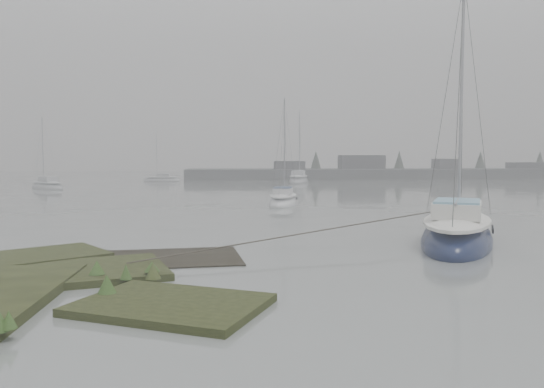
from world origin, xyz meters
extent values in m
plane|color=slate|center=(0.00, 30.00, 0.00)|extent=(160.00, 160.00, 0.00)
cube|color=#4C4F51|center=(26.00, 62.00, 0.60)|extent=(60.00, 8.00, 1.60)
cube|color=#424247|center=(10.00, 61.00, 1.40)|extent=(4.00, 3.00, 2.20)
cube|color=#424247|center=(20.00, 61.00, 1.80)|extent=(6.00, 3.00, 3.00)
cube|color=#424247|center=(32.00, 61.00, 1.55)|extent=(3.00, 3.00, 2.50)
cube|color=#424247|center=(44.00, 61.00, 1.30)|extent=(5.00, 3.00, 2.00)
cone|color=#384238|center=(14.00, 63.00, 2.20)|extent=(2.00, 2.00, 3.50)
cone|color=#384238|center=(26.00, 63.00, 2.20)|extent=(2.00, 2.00, 3.50)
cone|color=#384238|center=(38.00, 63.00, 2.20)|extent=(2.00, 2.00, 3.50)
cone|color=#384238|center=(47.00, 63.00, 2.20)|extent=(2.00, 2.00, 3.50)
ellipsoid|color=#121937|center=(9.36, 6.47, 0.12)|extent=(5.16, 7.27, 1.70)
ellipsoid|color=silver|center=(9.36, 6.47, 0.80)|extent=(4.35, 6.26, 0.48)
cube|color=silver|center=(9.23, 6.21, 1.22)|extent=(2.40, 2.81, 0.50)
cube|color=#74A4BC|center=(9.23, 6.21, 1.50)|extent=(2.23, 2.59, 0.08)
cylinder|color=#939399|center=(9.76, 7.28, 5.14)|extent=(0.11, 0.11, 7.98)
cylinder|color=#939399|center=(9.14, 6.03, 1.50)|extent=(1.32, 2.54, 0.09)
ellipsoid|color=white|center=(5.07, 21.99, 0.09)|extent=(2.72, 5.37, 1.25)
ellipsoid|color=silver|center=(5.07, 21.99, 0.59)|extent=(2.25, 4.65, 0.35)
cube|color=silver|center=(5.02, 21.77, 0.89)|extent=(1.44, 1.95, 0.37)
cube|color=navy|center=(5.02, 21.77, 1.10)|extent=(1.34, 1.79, 0.06)
cylinder|color=#939399|center=(5.20, 22.63, 3.77)|extent=(0.08, 0.08, 5.86)
cylinder|color=#939399|center=(4.99, 21.63, 1.10)|extent=(0.49, 2.02, 0.07)
ellipsoid|color=#ADB3B6|center=(-15.39, 40.77, 0.09)|extent=(4.87, 4.98, 1.27)
ellipsoid|color=silver|center=(-15.39, 40.77, 0.60)|extent=(4.16, 4.26, 0.36)
cube|color=silver|center=(-15.23, 40.61, 0.91)|extent=(2.06, 2.08, 0.37)
cube|color=#B2B4BC|center=(-15.23, 40.61, 1.12)|extent=(1.90, 1.92, 0.06)
cylinder|color=#939399|center=(-15.85, 41.26, 3.86)|extent=(0.08, 0.08, 5.99)
cylinder|color=#939399|center=(-15.13, 40.50, 1.12)|extent=(1.50, 1.56, 0.07)
ellipsoid|color=silver|center=(9.98, 51.29, 0.11)|extent=(3.71, 6.92, 1.60)
ellipsoid|color=white|center=(9.98, 51.29, 0.75)|extent=(3.08, 5.99, 0.45)
cube|color=white|center=(9.91, 51.01, 1.15)|extent=(1.92, 2.54, 0.47)
cube|color=silver|center=(9.91, 51.01, 1.41)|extent=(1.78, 2.33, 0.08)
cylinder|color=#939399|center=(10.18, 52.11, 4.85)|extent=(0.10, 0.10, 7.53)
cylinder|color=#939399|center=(9.86, 50.83, 1.41)|extent=(0.73, 2.58, 0.08)
ellipsoid|color=#A6A9AE|center=(-6.56, 56.04, 0.08)|extent=(4.52, 1.59, 1.09)
ellipsoid|color=silver|center=(-6.56, 56.04, 0.51)|extent=(3.94, 1.28, 0.31)
cube|color=silver|center=(-6.36, 56.03, 0.78)|extent=(1.56, 1.00, 0.32)
cube|color=#AAB1B6|center=(-6.36, 56.03, 0.96)|extent=(1.43, 0.93, 0.05)
cylinder|color=#939399|center=(-7.13, 56.05, 3.30)|extent=(0.07, 0.07, 5.13)
cylinder|color=#939399|center=(-6.23, 56.03, 0.96)|extent=(1.80, 0.10, 0.06)
camera|label=1|loc=(1.61, -10.76, 2.93)|focal=35.00mm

